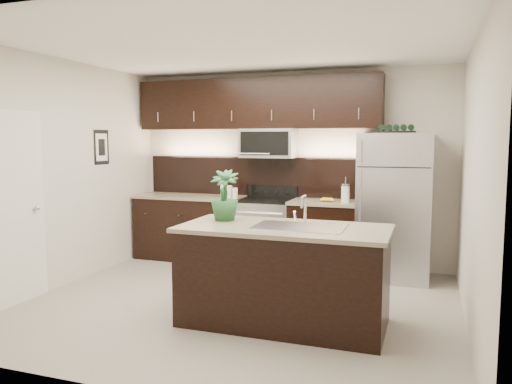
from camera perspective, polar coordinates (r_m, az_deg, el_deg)
ground at (r=5.47m, az=-1.93°, el=-12.67°), size 4.50×4.50×0.00m
room_walls at (r=5.19m, az=-3.29°, el=5.39°), size 4.52×4.02×2.71m
counter_run at (r=7.04m, az=-0.44°, el=-4.48°), size 3.51×0.65×0.94m
upper_fixtures at (r=7.06m, az=0.15°, el=9.16°), size 3.49×0.40×1.66m
island at (r=4.81m, az=3.19°, el=-9.43°), size 1.96×0.96×0.94m
sink_faucet at (r=4.67m, az=5.03°, el=-3.81°), size 0.84×0.50×0.28m
refrigerator at (r=6.53m, az=15.55°, el=-1.58°), size 0.88×0.80×1.83m
wine_rack at (r=6.47m, az=15.79°, el=6.91°), size 0.45×0.28×0.11m
plant at (r=5.02m, az=-3.64°, el=-0.37°), size 0.34×0.34×0.51m
canisters at (r=7.00m, az=-3.23°, el=0.09°), size 0.29×0.17×0.21m
french_press at (r=6.59m, az=10.17°, el=-0.13°), size 0.11×0.11×0.32m
bananas at (r=6.62m, az=7.77°, el=-0.84°), size 0.20×0.16×0.06m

